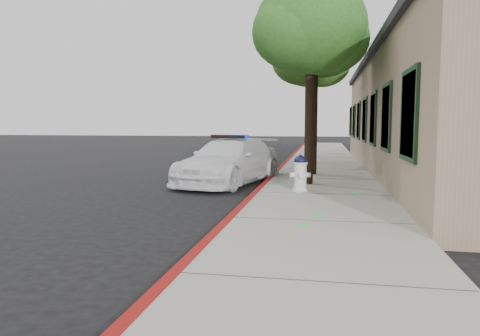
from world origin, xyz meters
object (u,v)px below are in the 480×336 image
(clapboard_building, at_px, (474,114))
(street_tree_near, at_px, (311,31))
(police_car, at_px, (229,161))
(street_tree_mid, at_px, (315,39))
(street_tree_far, at_px, (310,59))
(fire_hydrant, at_px, (300,173))

(clapboard_building, relative_size, street_tree_near, 3.80)
(police_car, height_order, street_tree_mid, street_tree_mid)
(clapboard_building, bearing_deg, police_car, -155.55)
(clapboard_building, xyz_separation_m, street_tree_near, (-5.42, -4.25, 2.12))
(clapboard_building, relative_size, street_tree_far, 3.62)
(police_car, bearing_deg, fire_hydrant, -28.40)
(fire_hydrant, bearing_deg, street_tree_near, 71.66)
(clapboard_building, height_order, street_tree_far, street_tree_far)
(clapboard_building, height_order, street_tree_near, street_tree_near)
(street_tree_mid, bearing_deg, clapboard_building, 18.05)
(street_tree_far, bearing_deg, street_tree_near, -88.23)
(fire_hydrant, distance_m, street_tree_near, 3.90)
(fire_hydrant, xyz_separation_m, street_tree_near, (0.16, 1.37, 3.65))
(fire_hydrant, bearing_deg, street_tree_mid, 75.30)
(street_tree_mid, relative_size, street_tree_far, 1.00)
(police_car, relative_size, street_tree_near, 0.91)
(street_tree_near, relative_size, street_tree_far, 0.95)
(street_tree_near, xyz_separation_m, street_tree_mid, (0.05, 2.50, 0.27))
(clapboard_building, xyz_separation_m, police_car, (-7.80, -3.54, -1.45))
(street_tree_mid, xyz_separation_m, street_tree_far, (-0.26, 4.24, -0.03))
(police_car, bearing_deg, street_tree_near, -1.82)
(street_tree_far, bearing_deg, clapboard_building, -23.86)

